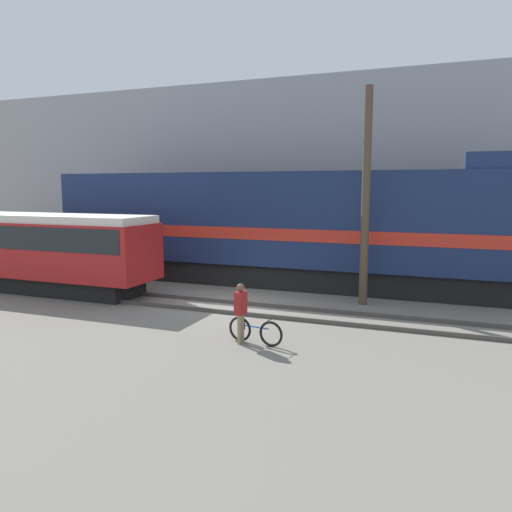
{
  "coord_description": "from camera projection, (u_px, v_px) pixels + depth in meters",
  "views": [
    {
      "loc": [
        7.35,
        -16.36,
        4.29
      ],
      "look_at": [
        0.8,
        0.4,
        1.8
      ],
      "focal_mm": 35.0,
      "sensor_mm": 36.0,
      "label": 1
    }
  ],
  "objects": [
    {
      "name": "ground_plane",
      "position": [
        232.0,
        305.0,
        18.34
      ],
      "size": [
        120.0,
        120.0,
        0.0
      ],
      "primitive_type": "plane",
      "color": "slate"
    },
    {
      "name": "freight_locomotive",
      "position": [
        280.0,
        227.0,
        21.8
      ],
      "size": [
        20.95,
        3.04,
        5.52
      ],
      "color": "black",
      "rests_on": "ground"
    },
    {
      "name": "track_far",
      "position": [
        271.0,
        282.0,
        22.28
      ],
      "size": [
        60.0,
        1.51,
        0.14
      ],
      "color": "#47423D",
      "rests_on": "ground"
    },
    {
      "name": "track_near",
      "position": [
        225.0,
        306.0,
        17.77
      ],
      "size": [
        60.0,
        1.5,
        0.14
      ],
      "color": "#47423D",
      "rests_on": "ground"
    },
    {
      "name": "person",
      "position": [
        241.0,
        307.0,
        13.68
      ],
      "size": [
        0.27,
        0.39,
        1.68
      ],
      "color": "#8C7A5B",
      "rests_on": "ground"
    },
    {
      "name": "streetcar",
      "position": [
        29.0,
        247.0,
        20.77
      ],
      "size": [
        11.42,
        2.54,
        3.19
      ],
      "color": "black",
      "rests_on": "ground"
    },
    {
      "name": "utility_pole_left",
      "position": [
        366.0,
        198.0,
        17.89
      ],
      "size": [
        0.31,
        0.31,
        7.81
      ],
      "color": "#4C3D2D",
      "rests_on": "ground"
    },
    {
      "name": "building_backdrop",
      "position": [
        314.0,
        176.0,
        28.34
      ],
      "size": [
        46.82,
        6.0,
        9.84
      ],
      "color": "#99999E",
      "rests_on": "ground"
    },
    {
      "name": "bicycle",
      "position": [
        255.0,
        331.0,
        13.71
      ],
      "size": [
        1.68,
        0.45,
        0.77
      ],
      "color": "black",
      "rests_on": "ground"
    }
  ]
}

